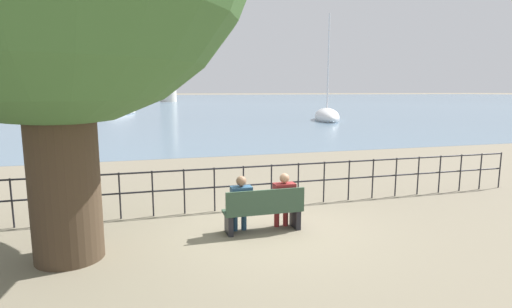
{
  "coord_description": "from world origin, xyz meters",
  "views": [
    {
      "loc": [
        -2.28,
        -7.45,
        2.81
      ],
      "look_at": [
        0.0,
        0.5,
        1.5
      ],
      "focal_mm": 28.0,
      "sensor_mm": 36.0,
      "label": 1
    }
  ],
  "objects_px": {
    "seated_person_left": "(241,201)",
    "harbor_lighthouse": "(167,69)",
    "park_bench": "(264,211)",
    "seated_person_right": "(284,198)",
    "sailboat_0": "(327,117)",
    "sailboat_2": "(120,112)"
  },
  "relations": [
    {
      "from": "sailboat_0",
      "to": "sailboat_2",
      "type": "relative_size",
      "value": 0.94
    },
    {
      "from": "sailboat_0",
      "to": "sailboat_2",
      "type": "bearing_deg",
      "value": 160.19
    },
    {
      "from": "park_bench",
      "to": "sailboat_0",
      "type": "xyz_separation_m",
      "value": [
        14.99,
        27.92,
        -0.05
      ]
    },
    {
      "from": "seated_person_right",
      "to": "sailboat_2",
      "type": "height_order",
      "value": "sailboat_2"
    },
    {
      "from": "seated_person_left",
      "to": "sailboat_2",
      "type": "xyz_separation_m",
      "value": [
        -4.35,
        43.98,
        -0.37
      ]
    },
    {
      "from": "sailboat_0",
      "to": "sailboat_2",
      "type": "height_order",
      "value": "sailboat_2"
    },
    {
      "from": "seated_person_left",
      "to": "seated_person_right",
      "type": "height_order",
      "value": "seated_person_right"
    },
    {
      "from": "seated_person_left",
      "to": "harbor_lighthouse",
      "type": "bearing_deg",
      "value": 87.06
    },
    {
      "from": "seated_person_right",
      "to": "harbor_lighthouse",
      "type": "height_order",
      "value": "harbor_lighthouse"
    },
    {
      "from": "sailboat_2",
      "to": "harbor_lighthouse",
      "type": "height_order",
      "value": "harbor_lighthouse"
    },
    {
      "from": "park_bench",
      "to": "seated_person_left",
      "type": "distance_m",
      "value": 0.51
    },
    {
      "from": "park_bench",
      "to": "seated_person_right",
      "type": "distance_m",
      "value": 0.51
    },
    {
      "from": "park_bench",
      "to": "seated_person_right",
      "type": "relative_size",
      "value": 1.38
    },
    {
      "from": "park_bench",
      "to": "seated_person_right",
      "type": "bearing_deg",
      "value": 9.65
    },
    {
      "from": "park_bench",
      "to": "sailboat_0",
      "type": "distance_m",
      "value": 31.69
    },
    {
      "from": "park_bench",
      "to": "harbor_lighthouse",
      "type": "xyz_separation_m",
      "value": [
        4.74,
        101.12,
        8.21
      ]
    },
    {
      "from": "park_bench",
      "to": "seated_person_left",
      "type": "bearing_deg",
      "value": 170.24
    },
    {
      "from": "park_bench",
      "to": "sailboat_2",
      "type": "bearing_deg",
      "value": 96.22
    },
    {
      "from": "harbor_lighthouse",
      "to": "seated_person_right",
      "type": "bearing_deg",
      "value": -92.43
    },
    {
      "from": "park_bench",
      "to": "seated_person_right",
      "type": "height_order",
      "value": "seated_person_right"
    },
    {
      "from": "seated_person_right",
      "to": "sailboat_0",
      "type": "relative_size",
      "value": 0.11
    },
    {
      "from": "sailboat_2",
      "to": "seated_person_right",
      "type": "bearing_deg",
      "value": -58.62
    }
  ]
}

